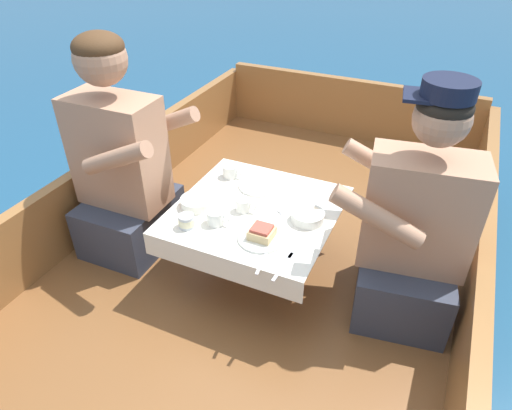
{
  "coord_description": "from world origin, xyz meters",
  "views": [
    {
      "loc": [
        0.67,
        -1.39,
        1.72
      ],
      "look_at": [
        0.0,
        0.07,
        0.63
      ],
      "focal_mm": 32.0,
      "sensor_mm": 36.0,
      "label": 1
    }
  ],
  "objects_px": {
    "coffee_cup_port": "(216,217)",
    "coffee_cup_center": "(243,205)",
    "coffee_cup_starboard": "(230,171)",
    "tin_can": "(187,221)",
    "person_starboard": "(412,232)",
    "person_port": "(122,170)",
    "sandwich": "(262,232)"
  },
  "relations": [
    {
      "from": "person_starboard",
      "to": "person_port",
      "type": "bearing_deg",
      "value": -2.88
    },
    {
      "from": "tin_can",
      "to": "coffee_cup_starboard",
      "type": "bearing_deg",
      "value": 92.8
    },
    {
      "from": "coffee_cup_port",
      "to": "coffee_cup_center",
      "type": "height_order",
      "value": "coffee_cup_port"
    },
    {
      "from": "sandwich",
      "to": "coffee_cup_starboard",
      "type": "relative_size",
      "value": 0.93
    },
    {
      "from": "coffee_cup_port",
      "to": "coffee_cup_center",
      "type": "xyz_separation_m",
      "value": [
        0.06,
        0.13,
        -0.0
      ]
    },
    {
      "from": "person_port",
      "to": "coffee_cup_starboard",
      "type": "relative_size",
      "value": 10.4
    },
    {
      "from": "tin_can",
      "to": "person_starboard",
      "type": "bearing_deg",
      "value": 18.63
    },
    {
      "from": "coffee_cup_starboard",
      "to": "tin_can",
      "type": "distance_m",
      "value": 0.43
    },
    {
      "from": "coffee_cup_center",
      "to": "tin_can",
      "type": "height_order",
      "value": "coffee_cup_center"
    },
    {
      "from": "person_port",
      "to": "sandwich",
      "type": "distance_m",
      "value": 0.75
    },
    {
      "from": "person_port",
      "to": "tin_can",
      "type": "distance_m",
      "value": 0.47
    },
    {
      "from": "person_starboard",
      "to": "tin_can",
      "type": "relative_size",
      "value": 14.74
    },
    {
      "from": "person_port",
      "to": "coffee_cup_port",
      "type": "xyz_separation_m",
      "value": [
        0.53,
        -0.09,
        -0.05
      ]
    },
    {
      "from": "coffee_cup_starboard",
      "to": "coffee_cup_port",
      "type": "bearing_deg",
      "value": -71.87
    },
    {
      "from": "coffee_cup_port",
      "to": "tin_can",
      "type": "relative_size",
      "value": 1.5
    },
    {
      "from": "sandwich",
      "to": "coffee_cup_port",
      "type": "bearing_deg",
      "value": 175.6
    },
    {
      "from": "sandwich",
      "to": "coffee_cup_center",
      "type": "relative_size",
      "value": 1.01
    },
    {
      "from": "coffee_cup_center",
      "to": "tin_can",
      "type": "relative_size",
      "value": 1.36
    },
    {
      "from": "sandwich",
      "to": "coffee_cup_port",
      "type": "height_order",
      "value": "same"
    },
    {
      "from": "person_port",
      "to": "sandwich",
      "type": "xyz_separation_m",
      "value": [
        0.75,
        -0.1,
        -0.05
      ]
    },
    {
      "from": "person_port",
      "to": "tin_can",
      "type": "bearing_deg",
      "value": -20.86
    },
    {
      "from": "coffee_cup_center",
      "to": "tin_can",
      "type": "distance_m",
      "value": 0.25
    },
    {
      "from": "coffee_cup_port",
      "to": "coffee_cup_starboard",
      "type": "height_order",
      "value": "same"
    },
    {
      "from": "person_starboard",
      "to": "coffee_cup_starboard",
      "type": "height_order",
      "value": "person_starboard"
    },
    {
      "from": "person_starboard",
      "to": "coffee_cup_starboard",
      "type": "xyz_separation_m",
      "value": [
        -0.86,
        0.14,
        -0.01
      ]
    },
    {
      "from": "sandwich",
      "to": "coffee_cup_center",
      "type": "xyz_separation_m",
      "value": [
        -0.15,
        0.14,
        -0.0
      ]
    },
    {
      "from": "person_starboard",
      "to": "sandwich",
      "type": "height_order",
      "value": "person_starboard"
    },
    {
      "from": "sandwich",
      "to": "coffee_cup_center",
      "type": "height_order",
      "value": "sandwich"
    },
    {
      "from": "person_port",
      "to": "coffee_cup_center",
      "type": "xyz_separation_m",
      "value": [
        0.6,
        0.04,
        -0.05
      ]
    },
    {
      "from": "coffee_cup_port",
      "to": "tin_can",
      "type": "xyz_separation_m",
      "value": [
        -0.1,
        -0.07,
        -0.0
      ]
    },
    {
      "from": "coffee_cup_port",
      "to": "coffee_cup_starboard",
      "type": "xyz_separation_m",
      "value": [
        -0.12,
        0.36,
        -0.0
      ]
    },
    {
      "from": "person_starboard",
      "to": "coffee_cup_port",
      "type": "relative_size",
      "value": 9.83
    }
  ]
}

